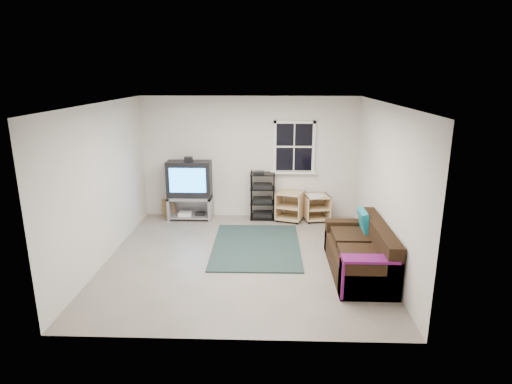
{
  "coord_description": "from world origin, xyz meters",
  "views": [
    {
      "loc": [
        0.45,
        -6.71,
        3.06
      ],
      "look_at": [
        0.21,
        0.4,
        1.07
      ],
      "focal_mm": 30.0,
      "sensor_mm": 36.0,
      "label": 1
    }
  ],
  "objects_px": {
    "tv_unit": "(190,185)",
    "av_rack": "(263,198)",
    "side_table_left": "(291,205)",
    "side_table_right": "(316,205)",
    "sofa": "(361,254)"
  },
  "relations": [
    {
      "from": "side_table_right",
      "to": "tv_unit",
      "type": "bearing_deg",
      "value": -179.85
    },
    {
      "from": "av_rack",
      "to": "tv_unit",
      "type": "bearing_deg",
      "value": -178.38
    },
    {
      "from": "tv_unit",
      "to": "side_table_left",
      "type": "distance_m",
      "value": 2.2
    },
    {
      "from": "side_table_right",
      "to": "av_rack",
      "type": "bearing_deg",
      "value": 178.15
    },
    {
      "from": "side_table_left",
      "to": "side_table_right",
      "type": "distance_m",
      "value": 0.54
    },
    {
      "from": "av_rack",
      "to": "side_table_right",
      "type": "xyz_separation_m",
      "value": [
        1.15,
        -0.04,
        -0.13
      ]
    },
    {
      "from": "tv_unit",
      "to": "av_rack",
      "type": "relative_size",
      "value": 1.3
    },
    {
      "from": "tv_unit",
      "to": "sofa",
      "type": "height_order",
      "value": "tv_unit"
    },
    {
      "from": "side_table_left",
      "to": "av_rack",
      "type": "bearing_deg",
      "value": 176.82
    },
    {
      "from": "side_table_right",
      "to": "sofa",
      "type": "distance_m",
      "value": 2.54
    },
    {
      "from": "tv_unit",
      "to": "side_table_right",
      "type": "distance_m",
      "value": 2.74
    },
    {
      "from": "side_table_right",
      "to": "side_table_left",
      "type": "bearing_deg",
      "value": 179.63
    },
    {
      "from": "av_rack",
      "to": "side_table_left",
      "type": "bearing_deg",
      "value": -3.18
    },
    {
      "from": "side_table_left",
      "to": "sofa",
      "type": "distance_m",
      "value": 2.69
    },
    {
      "from": "side_table_left",
      "to": "side_table_right",
      "type": "height_order",
      "value": "side_table_left"
    }
  ]
}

